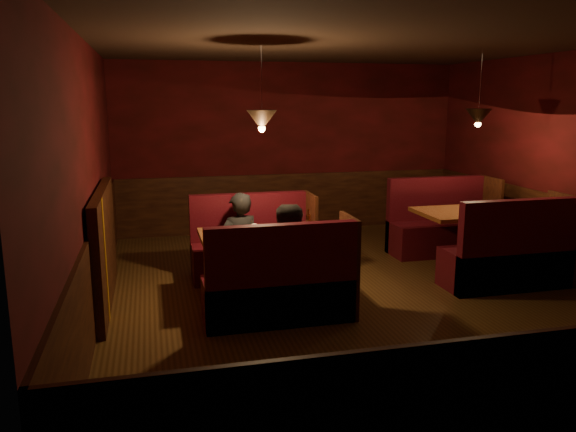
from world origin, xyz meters
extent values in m
cube|color=#3D2610|center=(0.00, 0.00, -0.01)|extent=(6.00, 7.00, 0.01)
cube|color=#322218|center=(0.00, 0.00, 2.90)|extent=(6.00, 7.00, 0.01)
cube|color=black|center=(0.00, 3.50, 1.45)|extent=(6.00, 0.01, 2.90)
cube|color=black|center=(-3.00, 0.00, 1.45)|extent=(0.01, 7.00, 2.90)
cube|color=black|center=(0.00, 3.48, 0.50)|extent=(6.00, 0.04, 1.00)
cube|color=black|center=(0.00, -3.48, 0.50)|extent=(6.00, 0.04, 1.00)
cube|color=black|center=(-2.98, 0.00, 0.50)|extent=(0.04, 7.00, 1.00)
cube|color=black|center=(2.98, 0.00, 0.50)|extent=(0.04, 7.00, 1.00)
cube|color=black|center=(-2.92, 0.40, 0.65)|extent=(0.10, 2.20, 1.30)
cube|color=#AB7414|center=(-2.87, -0.15, 0.65)|extent=(0.01, 0.12, 1.30)
cylinder|color=#333333|center=(-1.15, 0.18, 2.45)|extent=(0.01, 0.01, 0.80)
cone|color=black|center=(-1.15, 0.18, 2.05)|extent=(0.34, 0.34, 0.22)
sphere|color=#FFBF72|center=(-1.15, 0.18, 1.96)|extent=(0.08, 0.08, 0.08)
cylinder|color=#333333|center=(1.81, 0.60, 2.45)|extent=(0.01, 0.01, 0.80)
cone|color=black|center=(1.81, 0.60, 2.05)|extent=(0.34, 0.34, 0.22)
sphere|color=#FFBF72|center=(1.81, 0.60, 1.96)|extent=(0.08, 0.08, 0.08)
cube|color=#662C11|center=(-1.15, 0.18, 0.74)|extent=(1.43, 0.87, 0.05)
cylinder|color=black|center=(-1.15, 0.18, 0.36)|extent=(0.14, 0.14, 0.72)
cylinder|color=black|center=(-1.15, 0.18, 0.02)|extent=(0.57, 0.57, 0.04)
cylinder|color=silver|center=(-1.14, 0.04, 0.78)|extent=(0.29, 0.29, 0.02)
cube|color=black|center=(-1.10, 0.10, 0.81)|extent=(0.09, 0.08, 0.04)
ellipsoid|color=silver|center=(-1.20, 0.04, 0.82)|extent=(0.07, 0.07, 0.06)
cube|color=tan|center=(-0.99, -0.01, 0.80)|extent=(0.09, 0.07, 0.03)
cylinder|color=silver|center=(-1.14, -0.01, 0.79)|extent=(0.08, 0.12, 0.01)
cylinder|color=silver|center=(-1.30, 0.36, 0.78)|extent=(0.27, 0.27, 0.02)
ellipsoid|color=beige|center=(-1.21, 0.36, 0.81)|extent=(0.10, 0.10, 0.06)
cube|color=silver|center=(-1.28, 0.33, 0.79)|extent=(0.18, 0.12, 0.00)
cylinder|color=white|center=(-0.85, 0.23, 0.81)|extent=(0.05, 0.05, 0.09)
cylinder|color=white|center=(-0.63, 0.42, 0.85)|extent=(0.08, 0.08, 0.15)
cylinder|color=white|center=(-0.69, -0.03, 0.85)|extent=(0.08, 0.08, 0.15)
cylinder|color=#47230F|center=(-0.58, 0.26, 0.85)|extent=(0.06, 0.06, 0.16)
cylinder|color=#47230F|center=(-0.58, 0.26, 0.97)|extent=(0.03, 0.03, 0.07)
ellipsoid|color=white|center=(-0.74, 0.03, 0.79)|extent=(0.10, 0.09, 0.05)
cube|color=#3D040C|center=(-1.15, 0.92, 0.23)|extent=(1.54, 0.56, 0.46)
cube|color=#3D040C|center=(-1.15, 1.14, 0.54)|extent=(1.54, 0.12, 1.08)
cube|color=black|center=(-0.36, 0.92, 0.54)|extent=(0.04, 0.56, 1.08)
cube|color=#3D040C|center=(-1.15, -0.56, 0.23)|extent=(1.54, 0.56, 0.46)
cube|color=#3D040C|center=(-1.15, -0.78, 0.54)|extent=(1.54, 0.12, 1.08)
cube|color=black|center=(-0.36, -0.56, 0.54)|extent=(0.04, 0.56, 1.08)
cube|color=#662C11|center=(1.81, 0.60, 0.78)|extent=(1.43, 0.92, 0.05)
cylinder|color=black|center=(1.81, 0.60, 0.38)|extent=(0.15, 0.15, 0.75)
cylinder|color=black|center=(1.81, 0.60, 0.02)|extent=(0.60, 0.60, 0.04)
cube|color=#3D040C|center=(1.81, 1.39, 0.24)|extent=(1.54, 0.59, 0.48)
cube|color=#3D040C|center=(1.81, 1.62, 0.57)|extent=(1.54, 0.13, 1.13)
cube|color=black|center=(2.60, 1.39, 0.57)|extent=(0.04, 0.59, 1.13)
cube|color=#3D040C|center=(1.81, -0.18, 0.24)|extent=(1.54, 0.59, 0.48)
cube|color=#3D040C|center=(1.81, -0.41, 0.57)|extent=(1.54, 0.13, 1.13)
cube|color=black|center=(2.60, -0.18, 0.57)|extent=(0.04, 0.59, 1.13)
imported|color=black|center=(-1.32, 0.85, 0.74)|extent=(0.61, 0.47, 1.49)
imported|color=black|center=(-0.95, -0.45, 0.78)|extent=(0.85, 0.72, 1.55)
camera|label=1|loc=(-2.38, -6.00, 2.27)|focal=35.00mm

